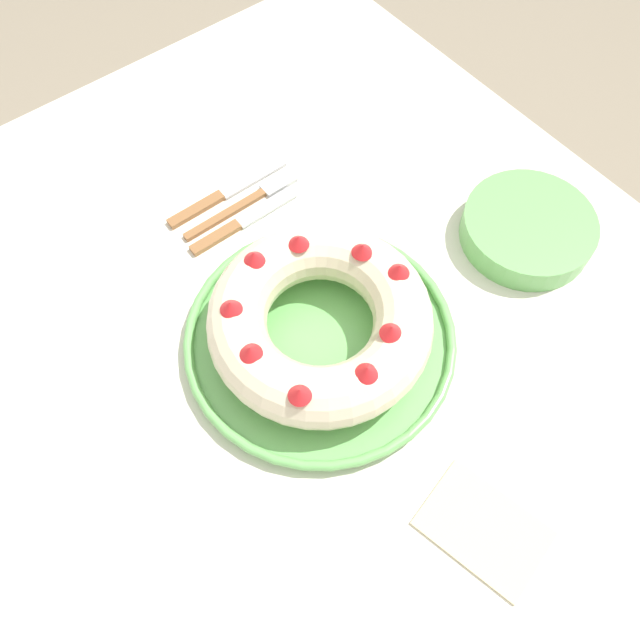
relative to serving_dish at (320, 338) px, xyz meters
name	(u,v)px	position (x,y,z in m)	size (l,w,h in m)	color
ground_plane	(316,507)	(0.03, -0.04, -0.75)	(8.00, 8.00, 0.00)	gray
dining_table	(313,402)	(0.03, -0.04, -0.10)	(1.26, 1.06, 0.74)	silver
serving_dish	(320,338)	(0.00, 0.00, 0.00)	(0.34, 0.34, 0.02)	#6BB760
bundt_cake	(320,320)	(0.00, 0.00, 0.05)	(0.27, 0.27, 0.08)	beige
fork	(249,201)	(-0.24, 0.06, -0.01)	(0.02, 0.19, 0.01)	#936038
serving_knife	(220,196)	(-0.27, 0.03, -0.01)	(0.02, 0.20, 0.01)	#936038
cake_knife	(237,225)	(-0.21, 0.02, -0.01)	(0.02, 0.17, 0.01)	#936038
side_bowl	(528,229)	(0.05, 0.32, 0.01)	(0.18, 0.18, 0.04)	#6BB760
napkin	(483,528)	(0.29, 0.00, -0.01)	(0.13, 0.09, 0.00)	beige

